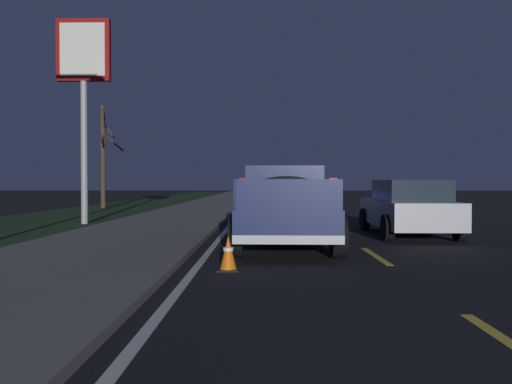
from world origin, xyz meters
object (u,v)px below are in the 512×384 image
Objects in this scene: pickup_truck at (285,204)px; sedan_green at (315,192)px; traffic_cone_near at (228,254)px; sedan_blue at (276,195)px; sedan_silver at (408,207)px; gas_price_sign at (84,70)px; bare_tree_far at (103,154)px.

sedan_green is at bearing -7.27° from pickup_truck.
pickup_truck is 3.58m from traffic_cone_near.
sedan_blue and sedan_green have the same top height.
sedan_silver is at bearing 179.79° from sedan_green.
sedan_blue is at bearing -33.66° from gas_price_sign.
gas_price_sign is (-22.09, 10.51, 4.71)m from sedan_green.
bare_tree_far is (17.70, 9.85, 2.16)m from pickup_truck.
sedan_blue is 0.74× the size of bare_tree_far.
gas_price_sign reaches higher than sedan_silver.
sedan_blue is at bearing 163.49° from sedan_green.
sedan_blue is at bearing -94.21° from bare_tree_far.
sedan_green is 0.61× the size of gas_price_sign.
sedan_silver is (-14.62, -3.27, 0.00)m from sedan_blue.
bare_tree_far is (-10.63, 13.46, 2.35)m from sedan_green.
gas_price_sign reaches higher than pickup_truck.
pickup_truck is 1.24× the size of sedan_silver.
pickup_truck is 0.91× the size of bare_tree_far.
pickup_truck is at bearing 179.18° from sedan_blue.
gas_price_sign is 1.21× the size of bare_tree_far.
bare_tree_far is (0.74, 10.09, 2.35)m from sedan_blue.
gas_price_sign is (6.23, 6.89, 4.51)m from pickup_truck.
sedan_green is at bearing -25.44° from gas_price_sign.
bare_tree_far is 22.97m from traffic_cone_near.
sedan_green is (11.37, -3.37, 0.00)m from sedan_blue.
gas_price_sign is (3.90, 10.41, 4.71)m from sedan_silver.
bare_tree_far is at bearing 128.29° from sedan_green.
sedan_silver is 12.08m from gas_price_sign.
bare_tree_far reaches higher than sedan_green.
pickup_truck is 9.41× the size of traffic_cone_near.
pickup_truck is at bearing -132.13° from gas_price_sign.
bare_tree_far is 10.34× the size of traffic_cone_near.
sedan_silver is 25.99m from sedan_green.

